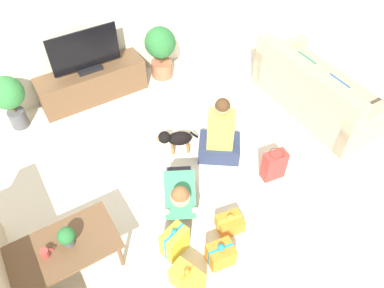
{
  "coord_description": "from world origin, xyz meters",
  "views": [
    {
      "loc": [
        -1.31,
        -2.22,
        3.69
      ],
      "look_at": [
        0.26,
        0.37,
        0.45
      ],
      "focal_mm": 35.0,
      "sensor_mm": 36.0,
      "label": 1
    }
  ],
  "objects_px": {
    "coffee_table": "(64,249)",
    "gift_box_b": "(187,279)",
    "gift_box_d": "(175,241)",
    "potted_plant_back_right": "(161,48)",
    "gift_bag_a": "(274,165)",
    "sofa_right": "(316,92)",
    "dog": "(175,139)",
    "gift_box_a": "(230,223)",
    "gift_box_c": "(221,254)",
    "tv_console": "(93,84)",
    "mug": "(45,253)",
    "potted_plant_back_left": "(8,97)",
    "tabletop_plant": "(67,237)",
    "person_sitting": "(220,136)",
    "tv": "(85,54)",
    "person_kneeling": "(180,193)"
  },
  "relations": [
    {
      "from": "sofa_right",
      "to": "gift_box_d",
      "type": "relative_size",
      "value": 4.63
    },
    {
      "from": "dog",
      "to": "potted_plant_back_right",
      "type": "bearing_deg",
      "value": -178.87
    },
    {
      "from": "tv",
      "to": "tabletop_plant",
      "type": "height_order",
      "value": "tv"
    },
    {
      "from": "tv",
      "to": "gift_box_a",
      "type": "xyz_separation_m",
      "value": [
        0.44,
        -2.92,
        -0.68
      ]
    },
    {
      "from": "potted_plant_back_left",
      "to": "dog",
      "type": "xyz_separation_m",
      "value": [
        1.63,
        -1.55,
        -0.29
      ]
    },
    {
      "from": "gift_box_a",
      "to": "tabletop_plant",
      "type": "height_order",
      "value": "tabletop_plant"
    },
    {
      "from": "gift_box_b",
      "to": "gift_box_d",
      "type": "xyz_separation_m",
      "value": [
        0.08,
        0.39,
        0.04
      ]
    },
    {
      "from": "tv",
      "to": "potted_plant_back_right",
      "type": "distance_m",
      "value": 1.16
    },
    {
      "from": "person_kneeling",
      "to": "tabletop_plant",
      "type": "height_order",
      "value": "person_kneeling"
    },
    {
      "from": "potted_plant_back_right",
      "to": "mug",
      "type": "bearing_deg",
      "value": -135.81
    },
    {
      "from": "mug",
      "to": "tabletop_plant",
      "type": "distance_m",
      "value": 0.24
    },
    {
      "from": "tv_console",
      "to": "gift_box_a",
      "type": "distance_m",
      "value": 2.96
    },
    {
      "from": "sofa_right",
      "to": "gift_box_d",
      "type": "height_order",
      "value": "sofa_right"
    },
    {
      "from": "potted_plant_back_left",
      "to": "sofa_right",
      "type": "bearing_deg",
      "value": -26.03
    },
    {
      "from": "potted_plant_back_left",
      "to": "potted_plant_back_right",
      "type": "xyz_separation_m",
      "value": [
        2.26,
        0.0,
        -0.02
      ]
    },
    {
      "from": "gift_bag_a",
      "to": "potted_plant_back_left",
      "type": "bearing_deg",
      "value": 133.96
    },
    {
      "from": "tv_console",
      "to": "mug",
      "type": "xyz_separation_m",
      "value": [
        -1.36,
        -2.47,
        0.23
      ]
    },
    {
      "from": "coffee_table",
      "to": "tv_console",
      "type": "height_order",
      "value": "tv_console"
    },
    {
      "from": "gift_box_a",
      "to": "gift_box_c",
      "type": "height_order",
      "value": "gift_box_c"
    },
    {
      "from": "tv",
      "to": "person_kneeling",
      "type": "xyz_separation_m",
      "value": [
        0.09,
        -2.44,
        -0.42
      ]
    },
    {
      "from": "coffee_table",
      "to": "potted_plant_back_left",
      "type": "distance_m",
      "value": 2.42
    },
    {
      "from": "sofa_right",
      "to": "person_sitting",
      "type": "height_order",
      "value": "person_sitting"
    },
    {
      "from": "tabletop_plant",
      "to": "potted_plant_back_right",
      "type": "bearing_deg",
      "value": 46.79
    },
    {
      "from": "gift_box_c",
      "to": "potted_plant_back_right",
      "type": "bearing_deg",
      "value": 72.38
    },
    {
      "from": "sofa_right",
      "to": "dog",
      "type": "distance_m",
      "value": 2.17
    },
    {
      "from": "mug",
      "to": "tv",
      "type": "bearing_deg",
      "value": 61.17
    },
    {
      "from": "tabletop_plant",
      "to": "person_sitting",
      "type": "bearing_deg",
      "value": 13.36
    },
    {
      "from": "coffee_table",
      "to": "tabletop_plant",
      "type": "height_order",
      "value": "tabletop_plant"
    },
    {
      "from": "coffee_table",
      "to": "gift_box_d",
      "type": "height_order",
      "value": "coffee_table"
    },
    {
      "from": "coffee_table",
      "to": "gift_box_b",
      "type": "bearing_deg",
      "value": -40.09
    },
    {
      "from": "mug",
      "to": "tabletop_plant",
      "type": "relative_size",
      "value": 0.54
    },
    {
      "from": "sofa_right",
      "to": "gift_bag_a",
      "type": "relative_size",
      "value": 4.46
    },
    {
      "from": "tv_console",
      "to": "mug",
      "type": "height_order",
      "value": "mug"
    },
    {
      "from": "gift_box_c",
      "to": "person_kneeling",
      "type": "bearing_deg",
      "value": 93.51
    },
    {
      "from": "gift_box_d",
      "to": "tabletop_plant",
      "type": "bearing_deg",
      "value": 157.59
    },
    {
      "from": "gift_bag_a",
      "to": "tabletop_plant",
      "type": "bearing_deg",
      "value": 176.98
    },
    {
      "from": "gift_bag_a",
      "to": "gift_box_d",
      "type": "bearing_deg",
      "value": -170.62
    },
    {
      "from": "potted_plant_back_left",
      "to": "gift_box_d",
      "type": "xyz_separation_m",
      "value": [
        0.92,
        -2.79,
        -0.34
      ]
    },
    {
      "from": "sofa_right",
      "to": "mug",
      "type": "relative_size",
      "value": 15.76
    },
    {
      "from": "potted_plant_back_left",
      "to": "person_sitting",
      "type": "xyz_separation_m",
      "value": [
        2.07,
        -1.92,
        -0.17
      ]
    },
    {
      "from": "dog",
      "to": "gift_box_d",
      "type": "xyz_separation_m",
      "value": [
        -0.71,
        -1.24,
        -0.05
      ]
    },
    {
      "from": "gift_box_d",
      "to": "coffee_table",
      "type": "bearing_deg",
      "value": 159.2
    },
    {
      "from": "gift_bag_a",
      "to": "gift_box_c",
      "type": "bearing_deg",
      "value": -153.26
    },
    {
      "from": "potted_plant_back_left",
      "to": "gift_box_b",
      "type": "bearing_deg",
      "value": -75.2
    },
    {
      "from": "sofa_right",
      "to": "gift_box_b",
      "type": "relative_size",
      "value": 5.11
    },
    {
      "from": "gift_box_a",
      "to": "person_sitting",
      "type": "bearing_deg",
      "value": 62.34
    },
    {
      "from": "gift_box_c",
      "to": "gift_bag_a",
      "type": "distance_m",
      "value": 1.33
    },
    {
      "from": "potted_plant_back_right",
      "to": "gift_bag_a",
      "type": "bearing_deg",
      "value": -85.78
    },
    {
      "from": "tv",
      "to": "dog",
      "type": "relative_size",
      "value": 1.94
    },
    {
      "from": "potted_plant_back_right",
      "to": "gift_box_c",
      "type": "distance_m",
      "value": 3.31
    }
  ]
}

